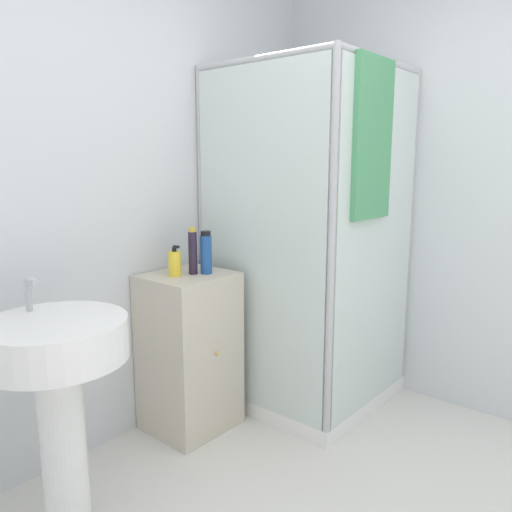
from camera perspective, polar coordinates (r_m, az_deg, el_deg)
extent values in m
cube|color=silver|center=(2.47, -20.31, 5.95)|extent=(6.40, 0.06, 2.50)
cube|color=white|center=(3.25, 5.53, -14.54)|extent=(0.91, 0.91, 0.09)
cylinder|color=#B2B2B7|center=(3.58, 4.02, 3.38)|extent=(0.04, 0.04, 1.95)
cylinder|color=#B2B2B7|center=(2.92, -6.16, 1.71)|extent=(0.04, 0.04, 1.95)
cylinder|color=#B2B2B7|center=(3.15, 16.99, 1.94)|extent=(0.04, 0.04, 1.95)
cylinder|color=#B2B2B7|center=(2.38, 8.58, -0.40)|extent=(0.04, 0.04, 1.95)
cylinder|color=#B2B2B7|center=(2.76, 14.28, 20.85)|extent=(0.87, 0.04, 0.04)
cylinder|color=#B2B2B7|center=(3.25, -0.59, 19.58)|extent=(0.87, 0.04, 0.04)
cylinder|color=#B2B2B7|center=(2.64, 0.48, 21.66)|extent=(0.04, 0.87, 0.04)
cylinder|color=#B2B2B7|center=(3.35, 10.65, 19.13)|extent=(0.04, 0.87, 0.04)
cube|color=silver|center=(2.74, 13.62, 1.46)|extent=(0.84, 0.01, 1.82)
cube|color=silver|center=(2.61, 0.28, 1.32)|extent=(0.01, 0.84, 1.82)
cylinder|color=#B7BABF|center=(3.40, 2.74, 0.39)|extent=(0.02, 0.02, 1.46)
cylinder|color=#B7BABF|center=(3.32, 3.57, 13.14)|extent=(0.07, 0.07, 0.04)
cube|color=#4C9966|center=(2.59, 13.23, 12.85)|extent=(0.36, 0.03, 0.78)
cube|color=beige|center=(2.74, -7.61, -10.77)|extent=(0.44, 0.40, 0.85)
sphere|color=gold|center=(2.59, -4.45, -11.05)|extent=(0.02, 0.02, 0.02)
cylinder|color=white|center=(2.16, -21.12, -19.78)|extent=(0.17, 0.17, 0.71)
cylinder|color=white|center=(1.98, -21.96, -8.90)|extent=(0.52, 0.52, 0.15)
cylinder|color=#B7BABF|center=(2.10, -24.58, -4.02)|extent=(0.02, 0.02, 0.13)
cube|color=#B7BABF|center=(2.06, -24.28, -2.71)|extent=(0.02, 0.07, 0.02)
cylinder|color=yellow|center=(2.57, -9.28, -0.88)|extent=(0.06, 0.06, 0.13)
cylinder|color=black|center=(2.56, -9.33, 0.74)|extent=(0.02, 0.02, 0.02)
cube|color=black|center=(2.54, -9.11, 1.05)|extent=(0.02, 0.04, 0.01)
cylinder|color=#281E33|center=(2.59, -7.24, 0.34)|extent=(0.04, 0.04, 0.22)
cylinder|color=gold|center=(2.58, -7.30, 3.02)|extent=(0.04, 0.04, 0.02)
cylinder|color=#1E4C93|center=(2.60, -5.73, 0.15)|extent=(0.06, 0.06, 0.20)
cylinder|color=black|center=(2.58, -5.78, 2.59)|extent=(0.05, 0.05, 0.02)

